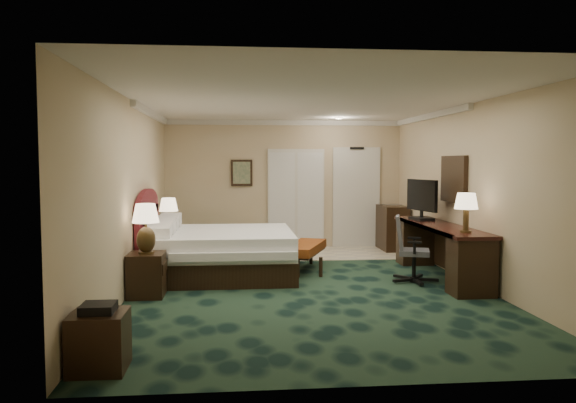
{
  "coord_description": "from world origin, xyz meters",
  "views": [
    {
      "loc": [
        -1.04,
        -8.11,
        1.82
      ],
      "look_at": [
        -0.22,
        0.6,
        1.21
      ],
      "focal_mm": 35.0,
      "sensor_mm": 36.0,
      "label": 1
    }
  ],
  "objects": [
    {
      "name": "wall_front",
      "position": [
        0.0,
        -3.75,
        1.35
      ],
      "size": [
        5.0,
        0.0,
        2.7
      ],
      "primitive_type": "cube",
      "color": "beige",
      "rests_on": "ground"
    },
    {
      "name": "tv",
      "position": [
        2.11,
        1.11,
        1.18
      ],
      "size": [
        0.26,
        0.88,
        0.69
      ],
      "primitive_type": "cube",
      "rotation": [
        0.0,
        0.0,
        0.21
      ],
      "color": "black",
      "rests_on": "desk"
    },
    {
      "name": "wall_left",
      "position": [
        -2.5,
        0.0,
        1.35
      ],
      "size": [
        0.0,
        7.5,
        2.7
      ],
      "primitive_type": "cube",
      "color": "beige",
      "rests_on": "ground"
    },
    {
      "name": "closet_doors",
      "position": [
        0.25,
        3.71,
        1.05
      ],
      "size": [
        1.2,
        0.06,
        2.1
      ],
      "primitive_type": "cube",
      "color": "silver",
      "rests_on": "ground"
    },
    {
      "name": "floor",
      "position": [
        0.0,
        0.0,
        0.0
      ],
      "size": [
        5.0,
        7.5,
        0.0
      ],
      "primitive_type": "cube",
      "color": "black",
      "rests_on": "ground"
    },
    {
      "name": "desk_lamp",
      "position": [
        2.16,
        -0.61,
        1.12
      ],
      "size": [
        0.36,
        0.36,
        0.56
      ],
      "primitive_type": null,
      "rotation": [
        0.0,
        0.0,
        -0.14
      ],
      "color": "#312514",
      "rests_on": "desk"
    },
    {
      "name": "nightstand_far",
      "position": [
        -2.26,
        2.19,
        0.27
      ],
      "size": [
        0.43,
        0.49,
        0.54
      ],
      "primitive_type": "cube",
      "color": "black",
      "rests_on": "ground"
    },
    {
      "name": "desk_chair",
      "position": [
        1.66,
        0.1,
        0.51
      ],
      "size": [
        0.73,
        0.7,
        1.01
      ],
      "primitive_type": null,
      "rotation": [
        0.0,
        0.0,
        -0.31
      ],
      "color": "#43444F",
      "rests_on": "ground"
    },
    {
      "name": "wall_mirror",
      "position": [
        2.46,
        0.6,
        1.55
      ],
      "size": [
        0.05,
        0.95,
        0.75
      ],
      "primitive_type": "cube",
      "color": "white",
      "rests_on": "wall_right"
    },
    {
      "name": "ceiling",
      "position": [
        0.0,
        0.0,
        2.7
      ],
      "size": [
        5.0,
        7.5,
        0.0
      ],
      "primitive_type": "cube",
      "color": "silver",
      "rests_on": "wall_back"
    },
    {
      "name": "lamp_near",
      "position": [
        -2.24,
        -0.48,
        0.93
      ],
      "size": [
        0.4,
        0.4,
        0.68
      ],
      "primitive_type": null,
      "rotation": [
        0.0,
        0.0,
        0.12
      ],
      "color": "#312514",
      "rests_on": "nightstand_near"
    },
    {
      "name": "crown_molding",
      "position": [
        0.0,
        0.0,
        2.65
      ],
      "size": [
        5.0,
        7.5,
        0.1
      ],
      "primitive_type": null,
      "color": "silver",
      "rests_on": "wall_back"
    },
    {
      "name": "side_table",
      "position": [
        -2.23,
        -3.18,
        0.26
      ],
      "size": [
        0.47,
        0.47,
        0.51
      ],
      "primitive_type": "cube",
      "color": "black",
      "rests_on": "ground"
    },
    {
      "name": "bed",
      "position": [
        -1.26,
        0.89,
        0.36
      ],
      "size": [
        2.27,
        2.11,
        0.72
      ],
      "primitive_type": "cube",
      "color": "white",
      "rests_on": "ground"
    },
    {
      "name": "lamp_far",
      "position": [
        -2.24,
        2.14,
        0.86
      ],
      "size": [
        0.43,
        0.43,
        0.64
      ],
      "primitive_type": null,
      "rotation": [
        0.0,
        0.0,
        -0.32
      ],
      "color": "#312514",
      "rests_on": "nightstand_far"
    },
    {
      "name": "bed_bench",
      "position": [
        0.13,
        1.19,
        0.23
      ],
      "size": [
        0.91,
        1.42,
        0.46
      ],
      "primitive_type": "cube",
      "rotation": [
        0.0,
        0.0,
        -0.36
      ],
      "color": "maroon",
      "rests_on": "ground"
    },
    {
      "name": "wall_back",
      "position": [
        0.0,
        3.75,
        1.35
      ],
      "size": [
        5.0,
        0.0,
        2.7
      ],
      "primitive_type": "cube",
      "color": "beige",
      "rests_on": "ground"
    },
    {
      "name": "nightstand_near",
      "position": [
        -2.24,
        -0.44,
        0.3
      ],
      "size": [
        0.47,
        0.54,
        0.59
      ],
      "primitive_type": "cube",
      "color": "black",
      "rests_on": "ground"
    },
    {
      "name": "minibar",
      "position": [
        2.21,
        3.2,
        0.46
      ],
      "size": [
        0.49,
        0.87,
        0.92
      ],
      "primitive_type": "cube",
      "color": "black",
      "rests_on": "ground"
    },
    {
      "name": "wall_art",
      "position": [
        -0.9,
        3.71,
        1.6
      ],
      "size": [
        0.45,
        0.06,
        0.55
      ],
      "primitive_type": "cube",
      "color": "#40614B",
      "rests_on": "wall_back"
    },
    {
      "name": "wall_right",
      "position": [
        2.5,
        0.0,
        1.35
      ],
      "size": [
        0.0,
        7.5,
        2.7
      ],
      "primitive_type": "cube",
      "color": "beige",
      "rests_on": "ground"
    },
    {
      "name": "entry_door",
      "position": [
        1.55,
        3.72,
        1.05
      ],
      "size": [
        1.02,
        0.06,
        2.18
      ],
      "primitive_type": "cube",
      "color": "silver",
      "rests_on": "ground"
    },
    {
      "name": "headboard",
      "position": [
        -2.44,
        1.0,
        0.7
      ],
      "size": [
        0.12,
        2.0,
        1.4
      ],
      "primitive_type": null,
      "color": "#4A100F",
      "rests_on": "ground"
    },
    {
      "name": "desk",
      "position": [
        2.17,
        0.39,
        0.42
      ],
      "size": [
        0.63,
        2.91,
        0.84
      ],
      "primitive_type": "cube",
      "color": "black",
      "rests_on": "ground"
    },
    {
      "name": "tile_patch",
      "position": [
        0.9,
        2.9,
        0.01
      ],
      "size": [
        3.2,
        1.7,
        0.01
      ],
      "primitive_type": "cube",
      "color": "beige",
      "rests_on": "ground"
    }
  ]
}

